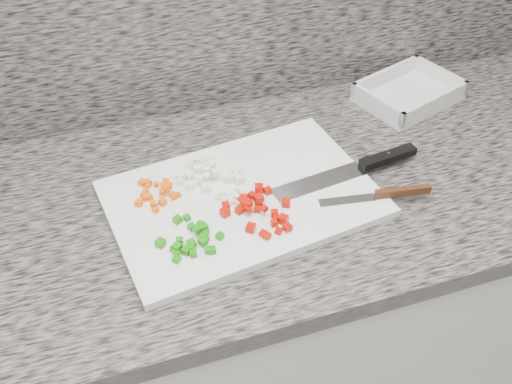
% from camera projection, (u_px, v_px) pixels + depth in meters
% --- Properties ---
extents(cabinet, '(3.92, 0.62, 0.86)m').
position_uv_depth(cabinet, '(235.00, 332.00, 1.41)').
color(cabinet, silver).
rests_on(cabinet, ground).
extents(countertop, '(3.96, 0.64, 0.04)m').
position_uv_depth(countertop, '(230.00, 200.00, 1.11)').
color(countertop, '#605C55').
rests_on(countertop, cabinet).
extents(cutting_board, '(0.53, 0.39, 0.02)m').
position_uv_depth(cutting_board, '(243.00, 199.00, 1.07)').
color(cutting_board, white).
rests_on(cutting_board, countertop).
extents(carrot_pile, '(0.09, 0.10, 0.02)m').
position_uv_depth(carrot_pile, '(157.00, 192.00, 1.06)').
color(carrot_pile, '#F45A05').
rests_on(carrot_pile, cutting_board).
extents(onion_pile, '(0.13, 0.13, 0.02)m').
position_uv_depth(onion_pile, '(211.00, 173.00, 1.10)').
color(onion_pile, white).
rests_on(onion_pile, cutting_board).
extents(green_pepper_pile, '(0.12, 0.11, 0.02)m').
position_uv_depth(green_pepper_pile, '(190.00, 240.00, 0.97)').
color(green_pepper_pile, '#1B7E0B').
rests_on(green_pepper_pile, cutting_board).
extents(red_pepper_pile, '(0.13, 0.14, 0.02)m').
position_uv_depth(red_pepper_pile, '(258.00, 209.00, 1.03)').
color(red_pepper_pile, '#B51002').
rests_on(red_pepper_pile, cutting_board).
extents(garlic_pile, '(0.06, 0.05, 0.01)m').
position_uv_depth(garlic_pile, '(231.00, 198.00, 1.05)').
color(garlic_pile, '#F4EBBC').
rests_on(garlic_pile, cutting_board).
extents(chef_knife, '(0.32, 0.07, 0.02)m').
position_uv_depth(chef_knife, '(365.00, 165.00, 1.12)').
color(chef_knife, silver).
rests_on(chef_knife, cutting_board).
extents(paring_knife, '(0.21, 0.05, 0.02)m').
position_uv_depth(paring_knife, '(389.00, 194.00, 1.06)').
color(paring_knife, silver).
rests_on(paring_knife, cutting_board).
extents(tray, '(0.26, 0.22, 0.05)m').
position_uv_depth(tray, '(408.00, 94.00, 1.32)').
color(tray, silver).
rests_on(tray, countertop).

